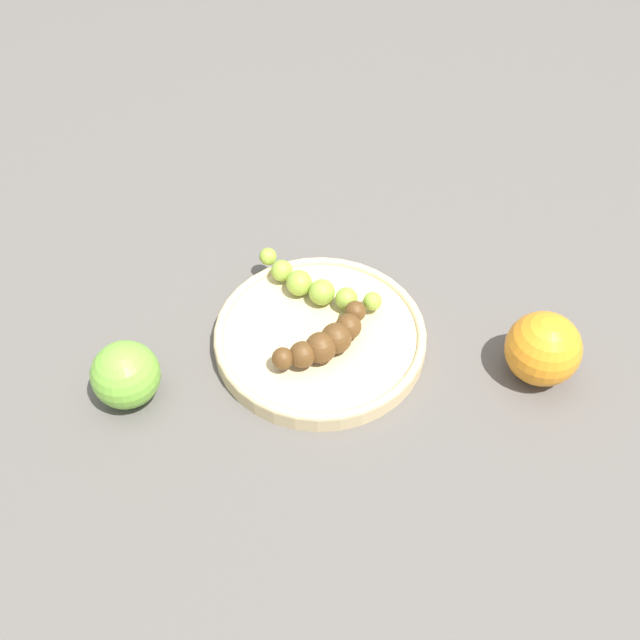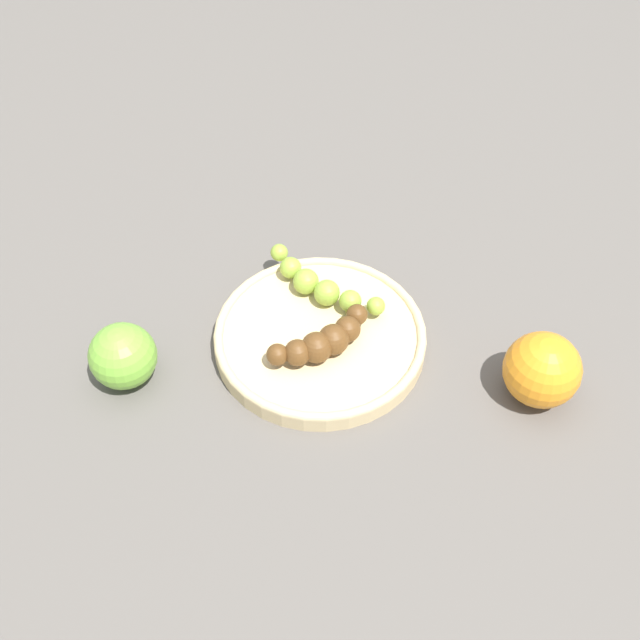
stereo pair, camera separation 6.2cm
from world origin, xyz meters
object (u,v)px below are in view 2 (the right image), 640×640
banana_overripe (323,341)px  banana_green (319,285)px  apple_green (123,356)px  orange_fruit (542,370)px  fruit_bowl (320,336)px

banana_overripe → banana_green: 0.08m
banana_green → apple_green: size_ratio=1.84×
apple_green → banana_green: bearing=-77.3°
banana_overripe → apple_green: size_ratio=1.68×
apple_green → orange_fruit: (-0.12, -0.39, 0.00)m
banana_overripe → banana_green: (0.08, -0.02, -0.00)m
apple_green → orange_fruit: size_ratio=0.89×
banana_green → orange_fruit: bearing=98.9°
banana_green → orange_fruit: (-0.17, -0.18, 0.00)m
apple_green → orange_fruit: bearing=-107.2°
fruit_bowl → banana_overripe: size_ratio=1.96×
banana_overripe → orange_fruit: bearing=48.3°
fruit_bowl → apple_green: (0.01, 0.20, 0.02)m
banana_green → apple_green: (-0.05, 0.21, 0.00)m
fruit_bowl → banana_green: bearing=-13.5°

